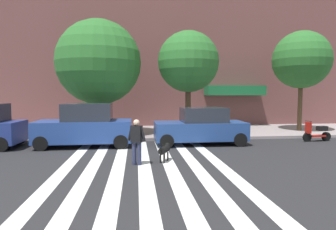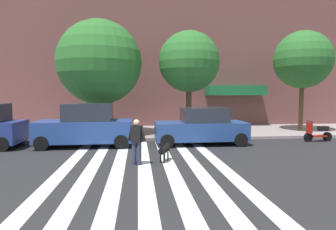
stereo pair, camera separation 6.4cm
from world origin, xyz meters
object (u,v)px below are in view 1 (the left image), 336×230
object	(u,v)px
parked_car_third_in_line	(201,127)
parked_scooter	(317,132)
street_tree_middle	(188,62)
dog_on_leash	(165,150)
street_tree_nearest	(99,62)
street_tree_further	(301,60)
parked_car_behind_first	(85,126)
pedestrian_dog_walker	(137,139)

from	to	relation	value
parked_car_third_in_line	parked_scooter	distance (m)	6.35
parked_car_third_in_line	street_tree_middle	size ratio (longest dim) A/B	0.76
dog_on_leash	parked_scooter	bearing A→B (deg)	23.58
street_tree_nearest	street_tree_further	world-z (taller)	street_tree_nearest
street_tree_further	parked_car_behind_first	bearing A→B (deg)	-165.14
parked_car_behind_first	street_tree_nearest	xyz separation A→B (m)	(0.33, 2.90, 3.34)
pedestrian_dog_walker	street_tree_further	bearing A→B (deg)	35.24
parked_car_behind_first	street_tree_further	bearing A→B (deg)	14.86
parked_car_third_in_line	parked_car_behind_first	bearing A→B (deg)	-180.00
pedestrian_dog_walker	parked_scooter	bearing A→B (deg)	23.47
street_tree_further	street_tree_nearest	bearing A→B (deg)	-177.67
street_tree_nearest	pedestrian_dog_walker	distance (m)	7.93
parked_scooter	dog_on_leash	world-z (taller)	parked_scooter
street_tree_further	pedestrian_dog_walker	xyz separation A→B (m)	(-10.42, -7.36, -3.72)
street_tree_further	dog_on_leash	size ratio (longest dim) A/B	6.36
street_tree_further	pedestrian_dog_walker	world-z (taller)	street_tree_further
dog_on_leash	street_tree_nearest	bearing A→B (deg)	116.24
street_tree_further	pedestrian_dog_walker	distance (m)	13.29
parked_car_behind_first	dog_on_leash	world-z (taller)	parked_car_behind_first
parked_scooter	street_tree_middle	size ratio (longest dim) A/B	0.27
street_tree_further	dog_on_leash	bearing A→B (deg)	-143.54
street_tree_nearest	street_tree_further	distance (m)	12.55
parked_scooter	street_tree_nearest	world-z (taller)	street_tree_nearest
parked_car_third_in_line	street_tree_middle	bearing A→B (deg)	94.88
parked_car_third_in_line	pedestrian_dog_walker	size ratio (longest dim) A/B	2.76
parked_car_third_in_line	pedestrian_dog_walker	world-z (taller)	parked_car_third_in_line
parked_scooter	parked_car_third_in_line	bearing A→B (deg)	-178.23
parked_car_third_in_line	street_tree_further	xyz separation A→B (m)	(7.22, 3.41, 3.77)
parked_car_third_in_line	street_tree_nearest	bearing A→B (deg)	151.37
street_tree_middle	pedestrian_dog_walker	distance (m)	7.86
street_tree_middle	parked_car_third_in_line	bearing A→B (deg)	-85.12
parked_scooter	pedestrian_dog_walker	world-z (taller)	pedestrian_dog_walker
street_tree_nearest	street_tree_further	size ratio (longest dim) A/B	1.04
parked_car_behind_first	street_tree_further	xyz separation A→B (m)	(12.87, 3.41, 3.67)
parked_scooter	street_tree_middle	xyz separation A→B (m)	(-6.55, 2.27, 3.86)
parked_scooter	dog_on_leash	bearing A→B (deg)	-156.42
parked_car_behind_first	parked_scooter	world-z (taller)	parked_car_behind_first
parked_car_third_in_line	parked_scooter	size ratio (longest dim) A/B	2.77
parked_car_behind_first	pedestrian_dog_walker	xyz separation A→B (m)	(2.45, -3.95, -0.04)
parked_car_third_in_line	parked_scooter	bearing A→B (deg)	1.77
street_tree_middle	pedestrian_dog_walker	size ratio (longest dim) A/B	3.64
parked_car_behind_first	street_tree_middle	distance (m)	6.86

